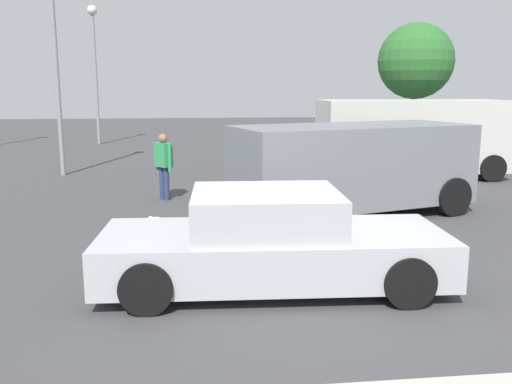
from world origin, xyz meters
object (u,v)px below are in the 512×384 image
at_px(van_white, 411,136).
at_px(suv_dark, 352,166).
at_px(sedan_foreground, 271,243).
at_px(light_post_mid, 53,12).
at_px(light_post_near, 94,51).
at_px(dog, 159,224).
at_px(pedestrian, 164,161).

distance_m(van_white, suv_dark, 5.34).
bearing_deg(sedan_foreground, light_post_mid, 119.27).
xyz_separation_m(sedan_foreground, light_post_near, (-5.33, 19.00, 3.61)).
relative_size(sedan_foreground, light_post_near, 0.75).
bearing_deg(light_post_near, sedan_foreground, -74.33).
distance_m(dog, light_post_mid, 9.12).
relative_size(suv_dark, light_post_mid, 0.75).
bearing_deg(van_white, light_post_mid, 171.94).
height_order(van_white, light_post_near, light_post_near).
distance_m(pedestrian, light_post_near, 13.95).
height_order(sedan_foreground, suv_dark, suv_dark).
bearing_deg(light_post_near, dog, -77.22).
bearing_deg(suv_dark, sedan_foreground, 44.30).
bearing_deg(light_post_mid, van_white, -8.75).
height_order(sedan_foreground, van_white, van_white).
bearing_deg(light_post_mid, sedan_foreground, -63.69).
xyz_separation_m(pedestrian, light_post_near, (-3.63, 13.06, 3.28)).
distance_m(suv_dark, light_post_near, 17.11).
distance_m(sedan_foreground, pedestrian, 6.18).
xyz_separation_m(light_post_near, light_post_mid, (0.41, -9.06, 0.52)).
xyz_separation_m(dog, suv_dark, (3.88, 1.28, 0.80)).
distance_m(dog, van_white, 9.00).
xyz_separation_m(sedan_foreground, pedestrian, (-1.70, 5.94, 0.32)).
bearing_deg(dog, light_post_near, 159.14).
relative_size(pedestrian, light_post_near, 0.25).
bearing_deg(dog, van_white, 95.64).
xyz_separation_m(van_white, light_post_mid, (-10.21, 1.57, 3.51)).
relative_size(suv_dark, light_post_near, 0.85).
relative_size(sedan_foreground, dog, 8.16).
xyz_separation_m(pedestrian, light_post_mid, (-3.22, 4.00, 3.80)).
relative_size(dog, van_white, 0.11).
relative_size(pedestrian, light_post_mid, 0.22).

